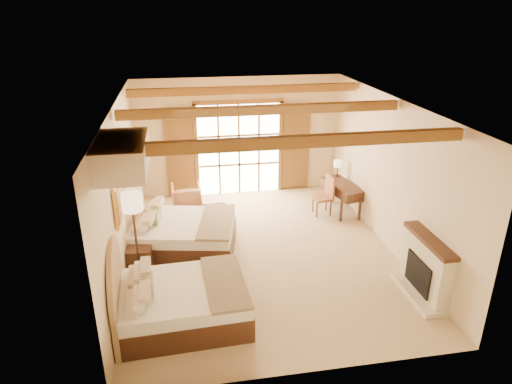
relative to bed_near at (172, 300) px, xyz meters
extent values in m
plane|color=tan|center=(1.87, 2.00, -0.43)|extent=(7.00, 7.00, 0.00)
plane|color=beige|center=(1.87, 5.50, 1.17)|extent=(5.50, 0.00, 5.50)
plane|color=beige|center=(-0.88, 2.00, 1.17)|extent=(0.00, 7.00, 7.00)
plane|color=beige|center=(4.62, 2.00, 1.17)|extent=(0.00, 7.00, 7.00)
plane|color=#AB6D3B|center=(1.87, 2.00, 2.77)|extent=(7.00, 7.00, 0.00)
cube|color=white|center=(1.87, 5.46, 0.82)|extent=(2.20, 0.02, 2.50)
cube|color=brown|center=(0.27, 5.43, 0.82)|extent=(0.75, 0.06, 2.40)
cube|color=brown|center=(3.47, 5.43, 0.82)|extent=(0.75, 0.06, 2.40)
cube|color=beige|center=(4.49, 0.00, 0.12)|extent=(0.25, 1.30, 1.10)
cube|color=black|center=(4.42, 0.00, 0.02)|extent=(0.18, 0.80, 0.60)
cube|color=beige|center=(4.40, 0.00, -0.38)|extent=(0.45, 1.40, 0.10)
cube|color=#432416|center=(4.48, 0.00, 0.69)|extent=(0.30, 1.40, 0.08)
cube|color=gold|center=(-0.84, 1.25, 1.32)|extent=(0.05, 0.95, 0.75)
cube|color=gold|center=(-0.81, 1.25, 1.32)|extent=(0.02, 0.82, 0.62)
cube|color=#F2E8C3|center=(-0.53, 0.00, 2.52)|extent=(0.70, 1.40, 0.45)
cube|color=#432416|center=(0.16, 0.00, -0.22)|extent=(2.20, 1.71, 0.42)
cube|color=white|center=(0.16, 0.00, 0.10)|extent=(2.16, 1.67, 0.23)
cube|color=olive|center=(0.88, 0.00, 0.23)|extent=(0.71, 1.67, 0.05)
cube|color=#97A073|center=(-0.34, 0.00, 0.34)|extent=(0.14, 0.44, 0.25)
cube|color=#432416|center=(0.21, 2.43, -0.21)|extent=(2.49, 2.07, 0.43)
cube|color=white|center=(0.21, 2.43, 0.12)|extent=(2.44, 2.03, 0.24)
cube|color=olive|center=(0.96, 2.43, 0.25)|extent=(0.98, 1.80, 0.05)
cube|color=#97A073|center=(-0.30, 2.43, 0.37)|extent=(0.21, 0.47, 0.26)
cube|color=#432416|center=(-0.63, 1.63, -0.14)|extent=(0.51, 0.51, 0.56)
cylinder|color=#35241A|center=(-0.63, 1.35, -0.41)|extent=(0.25, 0.25, 0.03)
cylinder|color=#35241A|center=(-0.63, 1.35, 0.37)|extent=(0.04, 0.04, 1.54)
cylinder|color=#FFEABA|center=(-0.63, 1.35, 1.22)|extent=(0.38, 0.38, 0.32)
imported|color=tan|center=(0.37, 4.48, -0.09)|extent=(0.73, 0.75, 0.68)
cube|color=tan|center=(1.02, 4.14, -0.22)|extent=(0.57, 0.57, 0.41)
cube|color=#432416|center=(4.29, 3.79, 0.27)|extent=(0.84, 1.43, 0.05)
cube|color=#432416|center=(4.29, 3.79, 0.15)|extent=(0.81, 1.38, 0.21)
cube|color=#95552D|center=(3.71, 3.64, 0.02)|extent=(0.51, 0.51, 0.06)
cube|color=#95552D|center=(3.91, 3.64, 0.31)|extent=(0.12, 0.44, 0.54)
cylinder|color=#35241A|center=(4.34, 4.38, 0.30)|extent=(0.13, 0.13, 0.02)
cylinder|color=#35241A|center=(4.34, 4.38, 0.45)|extent=(0.03, 0.03, 0.30)
cylinder|color=#FFEABA|center=(4.34, 4.38, 0.64)|extent=(0.21, 0.21, 0.17)
camera|label=1|loc=(0.29, -6.40, 4.50)|focal=32.00mm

